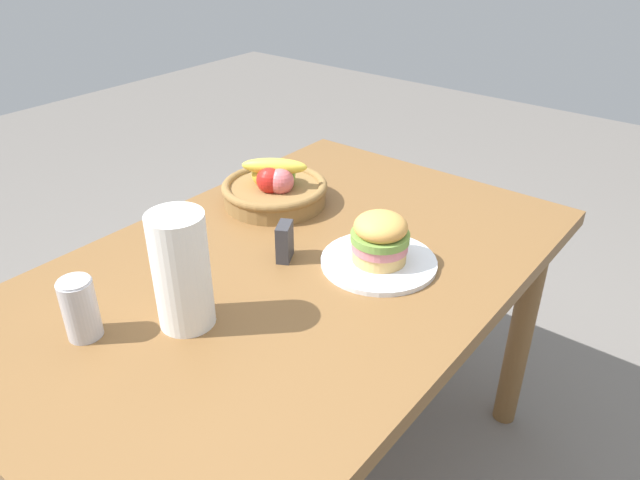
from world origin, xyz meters
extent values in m
cube|color=brown|center=(0.00, 0.00, 0.73)|extent=(1.40, 0.90, 0.04)
cylinder|color=brown|center=(0.62, -0.37, 0.35)|extent=(0.07, 0.07, 0.71)
cylinder|color=brown|center=(0.62, 0.37, 0.35)|extent=(0.07, 0.07, 0.71)
cylinder|color=white|center=(0.13, -0.16, 0.76)|extent=(0.27, 0.27, 0.01)
cylinder|color=#DBAD60|center=(0.13, -0.16, 0.78)|extent=(0.12, 0.12, 0.03)
cylinder|color=#C67075|center=(0.13, -0.16, 0.80)|extent=(0.13, 0.13, 0.02)
cylinder|color=olive|center=(0.13, -0.16, 0.82)|extent=(0.13, 0.13, 0.02)
ellipsoid|color=#DF9F4D|center=(0.13, -0.16, 0.85)|extent=(0.12, 0.12, 0.06)
cylinder|color=silver|center=(-0.44, 0.14, 0.81)|extent=(0.07, 0.07, 0.12)
cylinder|color=silver|center=(-0.44, 0.14, 0.87)|extent=(0.06, 0.06, 0.00)
cylinder|color=olive|center=(0.22, 0.24, 0.78)|extent=(0.28, 0.28, 0.05)
torus|color=olive|center=(0.22, 0.24, 0.80)|extent=(0.29, 0.29, 0.02)
sphere|color=#6BAD38|center=(0.25, 0.24, 0.83)|extent=(0.07, 0.07, 0.07)
sphere|color=gold|center=(0.22, 0.28, 0.83)|extent=(0.07, 0.07, 0.07)
sphere|color=red|center=(0.20, 0.24, 0.83)|extent=(0.08, 0.08, 0.08)
sphere|color=#D16066|center=(0.21, 0.21, 0.83)|extent=(0.07, 0.07, 0.07)
ellipsoid|color=yellow|center=(0.22, 0.24, 0.86)|extent=(0.14, 0.18, 0.05)
cylinder|color=white|center=(-0.29, 0.02, 0.87)|extent=(0.11, 0.11, 0.24)
cube|color=#333338|center=(0.02, 0.03, 0.80)|extent=(0.07, 0.05, 0.09)
camera|label=1|loc=(-0.87, -0.78, 1.49)|focal=33.65mm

